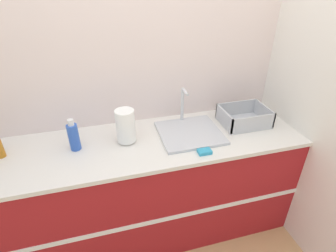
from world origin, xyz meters
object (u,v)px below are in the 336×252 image
(dish_rack, at_px, (244,118))
(bottle_blue, at_px, (74,136))
(sink, at_px, (189,131))
(paper_towel_roll, at_px, (126,126))

(dish_rack, relative_size, bottle_blue, 1.58)
(dish_rack, bearing_deg, sink, -176.39)
(paper_towel_roll, bearing_deg, bottle_blue, -179.87)
(dish_rack, height_order, bottle_blue, bottle_blue)
(paper_towel_roll, height_order, bottle_blue, paper_towel_roll)
(sink, relative_size, dish_rack, 1.25)
(paper_towel_roll, relative_size, dish_rack, 0.68)
(sink, height_order, dish_rack, sink)
(bottle_blue, bearing_deg, paper_towel_roll, 0.13)
(sink, xyz_separation_m, bottle_blue, (-0.82, 0.02, 0.08))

